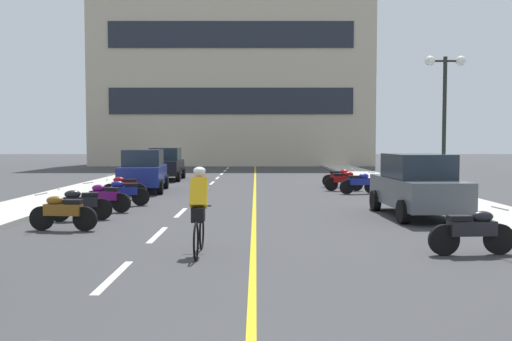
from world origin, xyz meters
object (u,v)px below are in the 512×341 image
parked_car_mid (143,170)px  motorcycle_10 (340,178)px  motorcycle_2 (473,231)px  cyclist_rider (199,208)px  motorcycle_4 (80,204)px  motorcycle_9 (344,180)px  motorcycle_5 (104,197)px  motorcycle_7 (124,187)px  parked_car_near (417,185)px  motorcycle_6 (124,192)px  parked_car_far (166,164)px  motorcycle_8 (360,183)px  street_lamp_mid (445,94)px  motorcycle_3 (63,212)px

parked_car_mid → motorcycle_10: parked_car_mid is taller
motorcycle_2 → cyclist_rider: cyclist_rider is taller
motorcycle_4 → motorcycle_9: same height
motorcycle_2 → motorcycle_5: size_ratio=1.01×
parked_car_mid → motorcycle_7: size_ratio=2.54×
parked_car_near → motorcycle_6: (-9.15, 2.56, -0.44)m
motorcycle_2 → motorcycle_10: bearing=90.6°
parked_car_far → motorcycle_7: 10.46m
motorcycle_6 → motorcycle_8: 9.75m
motorcycle_2 → motorcycle_4: 10.09m
motorcycle_7 → motorcycle_10: bearing=31.0°
motorcycle_5 → motorcycle_7: bearing=94.4°
motorcycle_6 → cyclist_rider: cyclist_rider is taller
motorcycle_7 → motorcycle_4: bearing=-88.7°
parked_car_far → motorcycle_10: size_ratio=2.59×
parked_car_near → motorcycle_10: (-0.69, 10.07, -0.44)m
cyclist_rider → parked_car_mid: bearing=105.9°
motorcycle_6 → motorcycle_7: (-0.49, 2.12, 0.00)m
motorcycle_8 → motorcycle_5: bearing=-146.8°
parked_car_far → parked_car_near: bearing=-57.1°
motorcycle_4 → motorcycle_9: (8.72, 9.14, 0.00)m
street_lamp_mid → parked_car_near: (-2.08, -3.89, -2.95)m
parked_car_far → motorcycle_2: size_ratio=2.50×
motorcycle_8 → motorcycle_3: bearing=-133.7°
street_lamp_mid → motorcycle_10: size_ratio=3.12×
motorcycle_4 → cyclist_rider: cyclist_rider is taller
parked_car_mid → motorcycle_8: 9.29m
parked_car_mid → cyclist_rider: parked_car_mid is taller
motorcycle_2 → motorcycle_8: 12.31m
cyclist_rider → motorcycle_10: bearing=71.7°
motorcycle_2 → motorcycle_6: (-8.63, 8.03, 0.00)m
street_lamp_mid → cyclist_rider: (-7.87, -9.25, -2.97)m
parked_car_near → parked_car_mid: same height
motorcycle_6 → motorcycle_8: same height
motorcycle_5 → motorcycle_6: same height
motorcycle_7 → motorcycle_8: bearing=13.1°
street_lamp_mid → motorcycle_4: bearing=-157.6°
motorcycle_10 → motorcycle_8: bearing=-84.7°
motorcycle_8 → street_lamp_mid: bearing=-50.0°
motorcycle_5 → motorcycle_9: 11.25m
street_lamp_mid → motorcycle_2: (-2.61, -9.36, -3.39)m
parked_car_near → motorcycle_4: 9.58m
motorcycle_6 → parked_car_near: bearing=-15.6°
motorcycle_3 → motorcycle_9: (8.60, 10.84, 0.00)m
motorcycle_8 → parked_car_near: bearing=-86.7°
parked_car_near → cyclist_rider: (-5.79, -5.36, -0.03)m
street_lamp_mid → motorcycle_5: size_ratio=3.04×
parked_car_far → motorcycle_6: (0.64, -12.57, -0.44)m
motorcycle_9 → motorcycle_10: 1.82m
motorcycle_6 → motorcycle_10: (8.47, 7.51, 0.00)m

